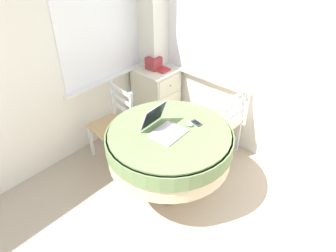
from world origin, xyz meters
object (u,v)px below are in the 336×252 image
storage_box (154,63)px  book_on_cabinet (160,69)px  corner_cabinet (156,96)px  dining_chair_near_back_window (114,125)px  cell_phone (197,123)px  dining_chair_near_right_window (222,123)px  laptop (163,127)px  round_dining_table (169,144)px  computer_mouse (189,124)px

storage_box → book_on_cabinet: size_ratio=0.64×
corner_cabinet → dining_chair_near_back_window: bearing=-170.7°
cell_phone → dining_chair_near_right_window: dining_chair_near_right_window is taller
laptop → dining_chair_near_back_window: (0.09, 0.83, -0.40)m
dining_chair_near_back_window → storage_box: (0.84, 0.17, 0.42)m
round_dining_table → dining_chair_near_right_window: size_ratio=1.35×
round_dining_table → book_on_cabinet: (0.92, 0.96, 0.15)m
round_dining_table → laptop: size_ratio=3.35×
corner_cabinet → dining_chair_near_right_window: bearing=-91.0°
round_dining_table → dining_chair_near_back_window: 0.90m
cell_phone → book_on_cabinet: 1.25m
round_dining_table → storage_box: 1.38m
dining_chair_near_back_window → dining_chair_near_right_window: (0.83, -0.89, 0.00)m
computer_mouse → dining_chair_near_back_window: 1.02m
round_dining_table → cell_phone: size_ratio=9.87×
laptop → corner_cabinet: bearing=46.0°
computer_mouse → dining_chair_near_right_window: 0.78m
computer_mouse → dining_chair_near_back_window: bearing=98.7°
dining_chair_near_right_window → corner_cabinet: bearing=89.0°
dining_chair_near_right_window → cell_phone: bearing=-172.1°
cell_phone → book_on_cabinet: bearing=58.9°
cell_phone → book_on_cabinet: (0.65, 1.07, 0.00)m
round_dining_table → corner_cabinet: (0.89, 1.01, -0.25)m
dining_chair_near_back_window → computer_mouse: bearing=-81.3°
laptop → dining_chair_near_right_window: 1.00m
dining_chair_near_right_window → book_on_cabinet: dining_chair_near_right_window is taller
book_on_cabinet → dining_chair_near_right_window: bearing=-92.4°
dining_chair_near_back_window → corner_cabinet: 0.86m
round_dining_table → dining_chair_near_back_window: (0.05, 0.87, -0.20)m
corner_cabinet → storage_box: storage_box is taller
round_dining_table → dining_chair_near_right_window: (0.87, -0.02, -0.20)m
computer_mouse → storage_box: (0.70, 1.11, 0.05)m
cell_phone → storage_box: bearing=61.6°
cell_phone → dining_chair_near_back_window: dining_chair_near_back_window is taller
dining_chair_near_back_window → corner_cabinet: (0.85, 0.14, -0.04)m
dining_chair_near_back_window → book_on_cabinet: dining_chair_near_back_window is taller
cell_phone → dining_chair_near_right_window: (0.60, 0.08, -0.35)m
dining_chair_near_back_window → corner_cabinet: dining_chair_near_back_window is taller
laptop → cell_phone: (0.31, -0.15, -0.05)m
cell_phone → dining_chair_near_back_window: size_ratio=0.14×
dining_chair_near_right_window → book_on_cabinet: size_ratio=3.55×
round_dining_table → cell_phone: bearing=-20.8°
dining_chair_near_back_window → storage_box: bearing=11.3°
round_dining_table → corner_cabinet: 1.37m
cell_phone → book_on_cabinet: book_on_cabinet is taller
corner_cabinet → book_on_cabinet: bearing=-62.3°
storage_box → laptop: bearing=-133.0°
round_dining_table → cell_phone: 0.33m
computer_mouse → laptop: bearing=153.5°
laptop → storage_box: laptop is taller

